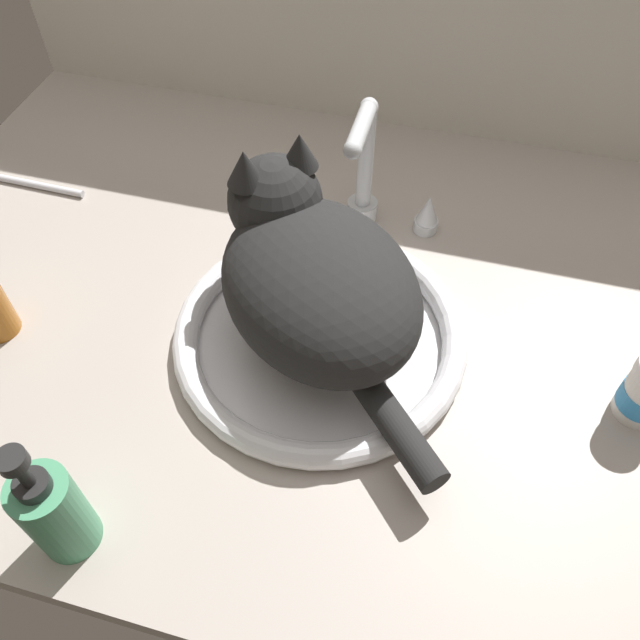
% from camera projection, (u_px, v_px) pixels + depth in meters
% --- Properties ---
extents(countertop, '(1.12, 0.78, 0.03)m').
position_uv_depth(countertop, '(306.00, 310.00, 0.79)').
color(countertop, '#ADA399').
rests_on(countertop, ground).
extents(sink_basin, '(0.33, 0.33, 0.03)m').
position_uv_depth(sink_basin, '(320.00, 335.00, 0.73)').
color(sink_basin, white).
rests_on(sink_basin, countertop).
extents(faucet, '(0.21, 0.11, 0.18)m').
position_uv_depth(faucet, '(363.00, 180.00, 0.81)').
color(faucet, silver).
rests_on(faucet, countertop).
extents(cat, '(0.32, 0.33, 0.18)m').
position_uv_depth(cat, '(311.00, 272.00, 0.68)').
color(cat, black).
rests_on(cat, sink_basin).
extents(soap_pump_bottle, '(0.05, 0.05, 0.16)m').
position_uv_depth(soap_pump_bottle, '(54.00, 512.00, 0.56)').
color(soap_pump_bottle, '#4C9E70').
rests_on(soap_pump_bottle, countertop).
extents(toothbrush, '(0.17, 0.01, 0.02)m').
position_uv_depth(toothbrush, '(27.00, 182.00, 0.91)').
color(toothbrush, silver).
rests_on(toothbrush, countertop).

